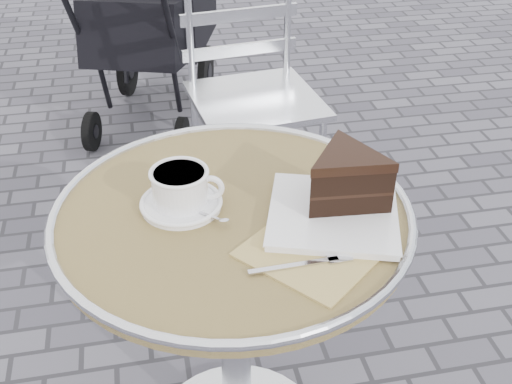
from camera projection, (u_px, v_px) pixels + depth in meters
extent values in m
cylinder|color=silver|center=(236.00, 341.00, 1.47)|extent=(0.07, 0.07, 0.67)
cylinder|color=#A18557|center=(232.00, 218.00, 1.27)|extent=(0.70, 0.70, 0.03)
torus|color=silver|center=(232.00, 211.00, 1.26)|extent=(0.72, 0.72, 0.02)
cylinder|color=white|center=(181.00, 205.00, 1.27)|extent=(0.16, 0.16, 0.01)
cylinder|color=white|center=(180.00, 187.00, 1.25)|extent=(0.13, 0.13, 0.07)
torus|color=white|center=(210.00, 188.00, 1.25)|extent=(0.06, 0.02, 0.06)
cylinder|color=beige|center=(179.00, 174.00, 1.23)|extent=(0.10, 0.10, 0.01)
cube|color=tan|center=(314.00, 249.00, 1.16)|extent=(0.31, 0.31, 0.00)
cube|color=white|center=(333.00, 215.00, 1.24)|extent=(0.30, 0.30, 0.01)
cylinder|color=silver|center=(222.00, 197.00, 2.18)|extent=(0.03, 0.03, 0.48)
cylinder|color=silver|center=(320.00, 179.00, 2.27)|extent=(0.03, 0.03, 0.48)
cylinder|color=silver|center=(196.00, 146.00, 2.46)|extent=(0.03, 0.03, 0.48)
cylinder|color=silver|center=(285.00, 132.00, 2.56)|extent=(0.03, 0.03, 0.48)
cube|color=silver|center=(256.00, 100.00, 2.23)|extent=(0.47, 0.47, 0.02)
cube|color=black|center=(145.00, 28.00, 2.88)|extent=(0.60, 0.75, 0.40)
cylinder|color=black|center=(92.00, 131.00, 2.87)|extent=(0.09, 0.18, 0.18)
cylinder|color=black|center=(182.00, 137.00, 2.83)|extent=(0.09, 0.18, 0.18)
cylinder|color=black|center=(128.00, 69.00, 3.33)|extent=(0.12, 0.27, 0.28)
cylinder|color=black|center=(206.00, 73.00, 3.29)|extent=(0.12, 0.27, 0.28)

